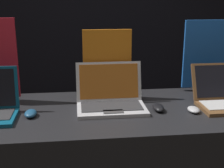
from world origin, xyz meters
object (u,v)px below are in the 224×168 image
at_px(promo_stand_middle, 107,66).
at_px(laptop_middle, 111,98).
at_px(promo_stand_back, 210,57).
at_px(mouse_front, 31,113).
at_px(mouse_middle, 158,108).
at_px(mouse_back, 194,110).

bearing_deg(promo_stand_middle, laptop_middle, -90.00).
distance_m(promo_stand_middle, promo_stand_back, 0.70).
bearing_deg(laptop_middle, promo_stand_back, 21.07).
bearing_deg(mouse_front, mouse_middle, 0.41).
bearing_deg(promo_stand_back, laptop_middle, -158.93).
relative_size(laptop_middle, promo_stand_back, 0.82).
height_order(mouse_front, promo_stand_middle, promo_stand_middle).
bearing_deg(promo_stand_middle, promo_stand_back, 7.23).
bearing_deg(mouse_back, promo_stand_middle, 145.66).
bearing_deg(laptop_middle, promo_stand_middle, 90.00).
xyz_separation_m(laptop_middle, promo_stand_middle, (0.00, 0.18, 0.14)).
distance_m(mouse_middle, promo_stand_middle, 0.41).
distance_m(mouse_front, mouse_middle, 0.69).
bearing_deg(mouse_front, promo_stand_middle, 31.16).
height_order(laptop_middle, mouse_middle, laptop_middle).
xyz_separation_m(mouse_middle, promo_stand_middle, (-0.26, 0.26, 0.18)).
xyz_separation_m(laptop_middle, mouse_middle, (0.26, -0.08, -0.04)).
height_order(mouse_middle, mouse_back, mouse_middle).
relative_size(promo_stand_middle, mouse_back, 4.54).
bearing_deg(mouse_front, mouse_back, -2.61).
bearing_deg(mouse_back, promo_stand_back, 58.07).
height_order(mouse_front, mouse_middle, mouse_middle).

